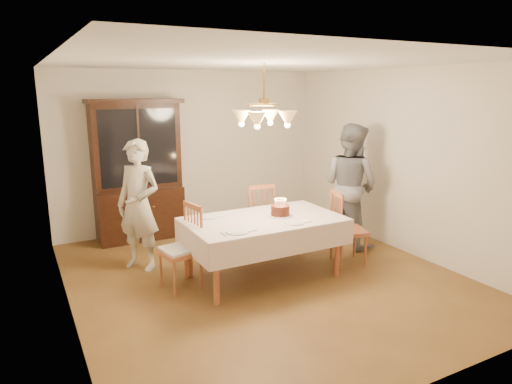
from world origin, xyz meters
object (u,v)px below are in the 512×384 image
dining_table (264,224)px  china_hutch (138,173)px  elderly_woman (139,205)px  birthday_cake (280,211)px  chair_far_side (257,220)px

dining_table → china_hutch: size_ratio=0.88×
dining_table → china_hutch: china_hutch is taller
china_hutch → elderly_woman: bearing=-103.8°
dining_table → elderly_woman: elderly_woman is taller
dining_table → birthday_cake: size_ratio=6.33×
dining_table → elderly_woman: size_ratio=1.12×
dining_table → elderly_woman: (-1.27, 1.01, 0.17)m
birthday_cake → dining_table: bearing=178.5°
elderly_woman → dining_table: bearing=13.3°
china_hutch → birthday_cake: bearing=-62.0°
chair_far_side → birthday_cake: size_ratio=3.33×
chair_far_side → birthday_cake: 1.03m
china_hutch → elderly_woman: size_ratio=1.27×
chair_far_side → elderly_woman: bearing=177.4°
chair_far_side → birthday_cake: chair_far_side is taller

